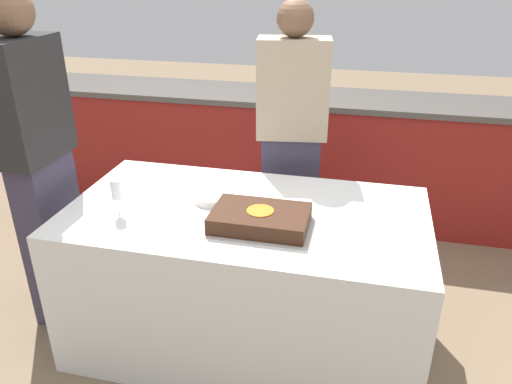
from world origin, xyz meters
name	(u,v)px	position (x,y,z in m)	size (l,w,h in m)	color
ground_plane	(247,336)	(0.00, 0.00, 0.00)	(14.00, 14.00, 0.00)	#7A664C
back_counter	(295,154)	(0.00, 1.53, 0.46)	(4.40, 0.58, 0.92)	maroon
dining_table	(246,277)	(0.00, 0.00, 0.38)	(1.68, 0.90, 0.75)	white
cake	(260,219)	(0.10, -0.13, 0.79)	(0.46, 0.31, 0.08)	#B7B2AD
plate_stack	(213,197)	(-0.18, 0.07, 0.77)	(0.19, 0.19, 0.04)	white
wine_glass	(117,192)	(-0.55, -0.18, 0.87)	(0.07, 0.07, 0.18)	white
side_plate_near_cake	(292,199)	(0.19, 0.17, 0.75)	(0.19, 0.19, 0.00)	white
person_cutting_cake	(291,145)	(0.10, 0.67, 0.84)	(0.41, 0.26, 1.63)	#383347
person_seated_left	(39,162)	(-1.06, 0.00, 0.90)	(0.22, 0.40, 1.72)	#383347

